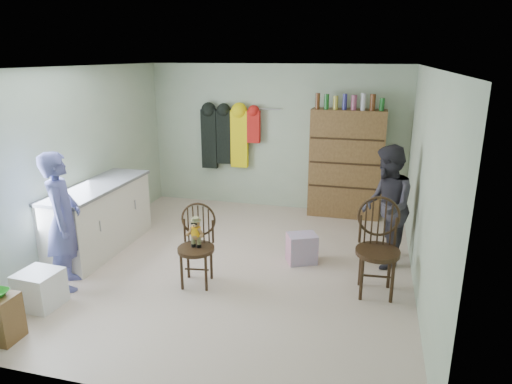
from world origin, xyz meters
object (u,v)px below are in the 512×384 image
(chair_far, at_px, (378,243))
(dresser, at_px, (346,163))
(counter, at_px, (99,217))
(chair_front, at_px, (197,240))

(chair_far, bearing_deg, dresser, 97.85)
(counter, xyz_separation_m, dresser, (3.20, 2.30, 0.44))
(chair_far, xyz_separation_m, dresser, (-0.54, 2.56, 0.32))
(counter, relative_size, chair_far, 1.67)
(chair_far, relative_size, dresser, 0.54)
(chair_front, height_order, chair_far, chair_far)
(counter, bearing_deg, chair_far, -4.07)
(chair_far, height_order, dresser, dresser)
(counter, height_order, dresser, dresser)
(dresser, bearing_deg, chair_far, -78.00)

